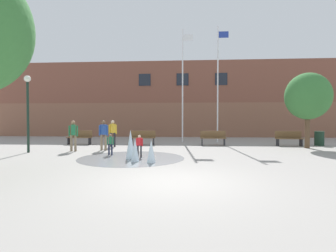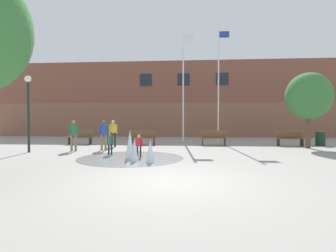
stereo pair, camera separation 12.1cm
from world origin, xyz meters
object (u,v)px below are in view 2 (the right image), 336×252
at_px(child_with_pink_shirt, 139,144).
at_px(flagpole_right, 219,81).
at_px(park_bench_center, 80,137).
at_px(teen_by_trashcan, 104,133).
at_px(flagpole_left, 184,82).
at_px(trash_can, 320,139).
at_px(child_in_fountain, 110,143).
at_px(adult_in_red, 74,133).
at_px(park_bench_near_trashcan, 213,138).
at_px(lamp_post_left_lane, 28,102).
at_px(park_bench_far_right, 290,138).
at_px(park_bench_under_right_flagpole, 143,137).
at_px(adult_watching, 113,131).
at_px(street_tree_near_building, 309,96).

height_order(child_with_pink_shirt, flagpole_right, flagpole_right).
xyz_separation_m(park_bench_center, child_with_pink_shirt, (4.97, -5.44, 0.10)).
relative_size(teen_by_trashcan, flagpole_left, 0.19).
distance_m(park_bench_center, flagpole_left, 8.16).
bearing_deg(child_with_pink_shirt, trash_can, 54.84).
xyz_separation_m(child_in_fountain, flagpole_left, (3.25, 7.32, 3.77)).
xyz_separation_m(adult_in_red, trash_can, (14.15, 3.86, -0.48)).
xyz_separation_m(park_bench_center, teen_by_trashcan, (2.59, -3.04, 0.45)).
relative_size(park_bench_near_trashcan, teen_by_trashcan, 1.01).
relative_size(teen_by_trashcan, lamp_post_left_lane, 0.42).
distance_m(park_bench_near_trashcan, adult_in_red, 8.37).
bearing_deg(park_bench_far_right, child_with_pink_shirt, -147.02).
bearing_deg(child_with_pink_shirt, park_bench_center, 158.16).
xyz_separation_m(adult_in_red, lamp_post_left_lane, (-2.02, -0.66, 1.57)).
distance_m(park_bench_under_right_flagpole, adult_watching, 2.12).
relative_size(teen_by_trashcan, child_with_pink_shirt, 1.61).
bearing_deg(park_bench_center, adult_watching, -26.62).
bearing_deg(lamp_post_left_lane, flagpole_right, 33.56).
height_order(trash_can, street_tree_near_building, street_tree_near_building).
bearing_deg(park_bench_center, park_bench_near_trashcan, 0.42).
relative_size(park_bench_center, flagpole_right, 0.19).
bearing_deg(park_bench_near_trashcan, street_tree_near_building, -12.82).
bearing_deg(child_in_fountain, trash_can, -84.45).
height_order(child_in_fountain, street_tree_near_building, street_tree_near_building).
height_order(park_bench_far_right, adult_in_red, adult_in_red).
height_order(child_with_pink_shirt, trash_can, child_with_pink_shirt).
xyz_separation_m(child_with_pink_shirt, adult_watching, (-2.38, 4.14, 0.35)).
relative_size(park_bench_far_right, lamp_post_left_lane, 0.42).
xyz_separation_m(teen_by_trashcan, lamp_post_left_lane, (-3.45, -1.17, 1.57)).
distance_m(teen_by_trashcan, adult_watching, 1.74).
bearing_deg(park_bench_near_trashcan, trash_can, 2.13).
distance_m(adult_in_red, lamp_post_left_lane, 2.64).
height_order(teen_by_trashcan, lamp_post_left_lane, lamp_post_left_lane).
xyz_separation_m(park_bench_under_right_flagpole, adult_watching, (-1.61, -1.30, 0.45)).
relative_size(park_bench_near_trashcan, child_in_fountain, 1.62).
relative_size(park_bench_near_trashcan, park_bench_far_right, 1.00).
bearing_deg(adult_in_red, park_bench_near_trashcan, 85.22).
height_order(teen_by_trashcan, street_tree_near_building, street_tree_near_building).
relative_size(park_bench_under_right_flagpole, park_bench_near_trashcan, 1.00).
xyz_separation_m(teen_by_trashcan, adult_watching, (0.00, 1.74, 0.00)).
xyz_separation_m(trash_can, street_tree_near_building, (-1.37, -1.44, 2.51)).
bearing_deg(child_in_fountain, lamp_post_left_lane, 64.34).
distance_m(adult_in_red, child_with_pink_shirt, 4.27).
xyz_separation_m(park_bench_under_right_flagpole, adult_in_red, (-3.04, -3.55, 0.45)).
relative_size(park_bench_under_right_flagpole, trash_can, 1.78).
distance_m(park_bench_far_right, adult_in_red, 12.69).
bearing_deg(trash_can, child_with_pink_shirt, -150.92).
distance_m(park_bench_far_right, street_tree_near_building, 2.79).
distance_m(park_bench_under_right_flagpole, trash_can, 11.11).
bearing_deg(teen_by_trashcan, trash_can, 49.92).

